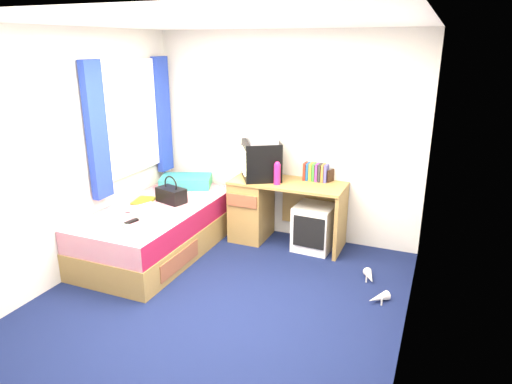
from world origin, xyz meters
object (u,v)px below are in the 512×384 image
at_px(handbag, 171,195).
at_px(remote_control, 132,221).
at_px(bed, 160,229).
at_px(colour_swatch_fan, 127,227).
at_px(crt_tv, 261,160).
at_px(picture_frame, 331,176).
at_px(desk, 266,207).
at_px(aerosol_can, 277,173).
at_px(water_bottle, 135,208).
at_px(storage_cube, 314,227).
at_px(pink_water_bottle, 277,174).
at_px(pillow, 186,181).
at_px(white_heels, 374,287).
at_px(vcr, 261,138).
at_px(towel, 150,213).
at_px(magazine, 144,201).

bearing_deg(handbag, remote_control, -76.65).
distance_m(bed, colour_swatch_fan, 0.71).
height_order(crt_tv, picture_frame, crt_tv).
xyz_separation_m(colour_swatch_fan, remote_control, (-0.05, 0.14, 0.00)).
bearing_deg(desk, aerosol_can, -1.46).
relative_size(handbag, colour_swatch_fan, 1.68).
height_order(aerosol_can, colour_swatch_fan, aerosol_can).
bearing_deg(bed, water_bottle, -116.53).
height_order(bed, crt_tv, crt_tv).
height_order(storage_cube, pink_water_bottle, pink_water_bottle).
bearing_deg(pink_water_bottle, picture_frame, 32.97).
relative_size(crt_tv, remote_control, 3.66).
distance_m(pillow, desk, 1.08).
relative_size(pillow, handbag, 1.65).
height_order(pillow, water_bottle, pillow).
distance_m(bed, white_heels, 2.38).
xyz_separation_m(aerosol_can, water_bottle, (-1.23, -1.01, -0.26)).
height_order(vcr, towel, vcr).
relative_size(picture_frame, towel, 0.45).
height_order(towel, magazine, towel).
bearing_deg(bed, pink_water_bottle, 28.02).
xyz_separation_m(bed, handbag, (0.07, 0.16, 0.36)).
xyz_separation_m(pillow, desk, (1.06, 0.03, -0.20)).
xyz_separation_m(storage_cube, white_heels, (0.79, -0.69, -0.22)).
xyz_separation_m(crt_tv, picture_frame, (0.78, 0.19, -0.15)).
relative_size(pillow, picture_frame, 4.36).
bearing_deg(magazine, aerosol_can, 27.29).
relative_size(vcr, white_heels, 0.72).
height_order(picture_frame, white_heels, picture_frame).
height_order(water_bottle, colour_swatch_fan, water_bottle).
xyz_separation_m(pink_water_bottle, remote_control, (-1.13, -1.13, -0.32)).
xyz_separation_m(aerosol_can, magazine, (-1.35, -0.70, -0.29)).
bearing_deg(storage_cube, magazine, -157.06).
height_order(bed, picture_frame, picture_frame).
bearing_deg(bed, magazine, 163.78).
relative_size(water_bottle, colour_swatch_fan, 0.91).
bearing_deg(towel, storage_cube, 35.94).
height_order(colour_swatch_fan, remote_control, remote_control).
bearing_deg(pillow, desk, 1.82).
relative_size(pink_water_bottle, water_bottle, 1.16).
bearing_deg(white_heels, pink_water_bottle, 154.13).
distance_m(vcr, magazine, 1.51).
distance_m(pillow, water_bottle, 0.98).
bearing_deg(picture_frame, magazine, -139.00).
relative_size(pink_water_bottle, handbag, 0.63).
height_order(vcr, water_bottle, vcr).
bearing_deg(towel, white_heels, 9.16).
height_order(bed, towel, towel).
bearing_deg(crt_tv, water_bottle, -76.43).
height_order(bed, water_bottle, water_bottle).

